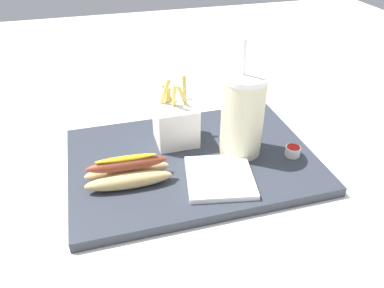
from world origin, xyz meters
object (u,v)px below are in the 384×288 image
napkin_stack (220,177)px  ketchup_cup_1 (293,151)px  soda_cup (242,115)px  fries_basket (176,123)px  hot_dog_1 (128,173)px

napkin_stack → ketchup_cup_1: bearing=-168.6°
soda_cup → napkin_stack: bearing=48.0°
soda_cup → fries_basket: soda_cup is taller
fries_basket → ketchup_cup_1: bearing=151.6°
fries_basket → napkin_stack: (-0.05, 0.15, -0.04)m
ketchup_cup_1 → hot_dog_1: bearing=-0.6°
soda_cup → ketchup_cup_1: 0.13m
soda_cup → ketchup_cup_1: (-0.10, 0.05, -0.07)m
soda_cup → hot_dog_1: (0.23, 0.04, -0.06)m
hot_dog_1 → fries_basket: bearing=-136.0°
hot_dog_1 → napkin_stack: 0.17m
ketchup_cup_1 → fries_basket: bearing=-28.4°
ketchup_cup_1 → napkin_stack: size_ratio=0.24×
hot_dog_1 → ketchup_cup_1: 0.33m
fries_basket → hot_dog_1: fries_basket is taller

